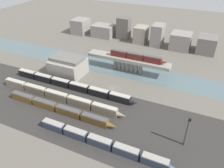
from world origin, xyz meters
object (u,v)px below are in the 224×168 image
at_px(train_yard_near, 103,143).
at_px(signal_tower, 187,132).
at_px(train_on_bridge, 137,57).
at_px(warehouse_building, 68,66).
at_px(train_yard_mid, 59,109).
at_px(train_yard_outer, 72,85).
at_px(train_yard_far, 59,96).

distance_m(train_yard_near, signal_tower, 31.39).
distance_m(train_on_bridge, warehouse_building, 40.53).
distance_m(train_yard_mid, train_yard_outer, 19.65).
distance_m(train_on_bridge, train_yard_mid, 54.34).
xyz_separation_m(train_yard_far, warehouse_building, (-10.17, 23.75, 3.27)).
relative_size(train_on_bridge, signal_tower, 2.60).
bearing_deg(train_yard_mid, train_yard_outer, 106.72).
relative_size(train_yard_near, train_yard_far, 0.80).
bearing_deg(signal_tower, train_yard_near, -153.78).
height_order(train_yard_near, train_yard_far, train_yard_far).
bearing_deg(train_yard_outer, signal_tower, -14.09).
distance_m(train_yard_far, warehouse_building, 26.05).
xyz_separation_m(train_yard_mid, train_yard_outer, (-5.65, 18.82, 0.19)).
bearing_deg(train_yard_near, warehouse_building, 136.17).
height_order(train_on_bridge, train_yard_near, train_on_bridge).
xyz_separation_m(train_yard_mid, train_yard_far, (-5.84, 7.69, 0.26)).
bearing_deg(train_yard_outer, train_yard_far, -90.95).
height_order(train_on_bridge, train_yard_mid, train_on_bridge).
distance_m(train_yard_mid, train_yard_far, 9.66).
distance_m(train_on_bridge, train_yard_far, 50.05).
height_order(train_on_bridge, signal_tower, signal_tower).
bearing_deg(warehouse_building, train_yard_far, -66.82).
distance_m(train_yard_far, train_yard_outer, 11.13).
distance_m(train_on_bridge, train_yard_outer, 40.99).
height_order(train_yard_near, train_yard_outer, train_yard_outer).
xyz_separation_m(train_yard_far, train_yard_outer, (0.18, 11.13, -0.07)).
relative_size(train_yard_outer, signal_tower, 5.54).
distance_m(train_yard_far, signal_tower, 61.31).
xyz_separation_m(train_on_bridge, signal_tower, (35.46, -46.35, -3.86)).
bearing_deg(train_yard_far, train_yard_mid, -52.80).
bearing_deg(train_yard_near, train_yard_outer, 138.70).
distance_m(train_yard_near, warehouse_building, 60.17).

